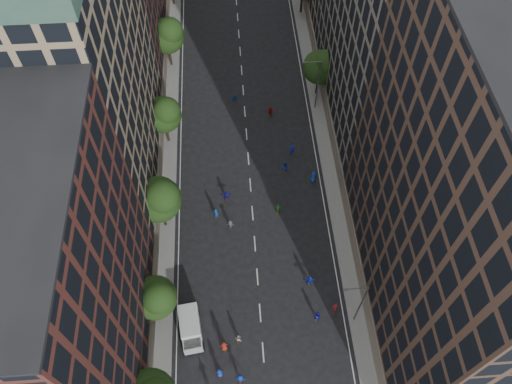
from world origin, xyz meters
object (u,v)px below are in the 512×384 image
streetlamp_far (317,82)px  skater_0 (220,373)px  skater_2 (317,316)px  cargo_van (191,328)px  streetlamp_near (360,302)px

streetlamp_far → skater_0: size_ratio=5.50×
skater_0 → skater_2: bearing=-159.1°
skater_2 → cargo_van: bearing=23.7°
streetlamp_near → cargo_van: (-18.18, -0.19, -3.79)m
streetlamp_near → cargo_van: streetlamp_near is taller
streetlamp_near → streetlamp_far: 33.00m
streetlamp_near → skater_2: 5.95m
skater_0 → cargo_van: bearing=-63.8°
streetlamp_near → skater_0: 16.57m
streetlamp_far → cargo_van: streetlamp_far is taller
cargo_van → skater_0: (3.03, -4.91, -0.56)m
streetlamp_near → skater_2: size_ratio=5.76×
cargo_van → streetlamp_far: bearing=54.2°
streetlamp_far → skater_0: 41.23m
streetlamp_far → skater_2: (-4.01, -32.56, -4.38)m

